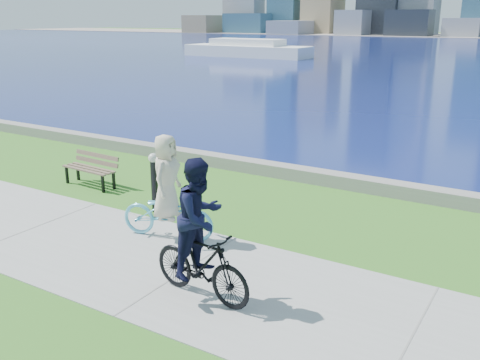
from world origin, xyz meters
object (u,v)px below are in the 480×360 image
object	(u,v)px
park_bench	(92,167)
cyclist_man	(201,241)
cyclist_woman	(167,200)
bollard_lamp	(154,179)

from	to	relation	value
park_bench	cyclist_man	bearing A→B (deg)	-26.30
park_bench	cyclist_woman	distance (m)	4.38
park_bench	cyclist_woman	world-z (taller)	cyclist_woman
park_bench	cyclist_woman	xyz separation A→B (m)	(4.00, -1.75, 0.30)
cyclist_woman	cyclist_man	distance (m)	2.62
park_bench	bollard_lamp	world-z (taller)	bollard_lamp
bollard_lamp	cyclist_man	distance (m)	4.26
bollard_lamp	cyclist_man	bearing A→B (deg)	-39.99
park_bench	cyclist_woman	size ratio (longest dim) A/B	0.78
cyclist_man	cyclist_woman	bearing A→B (deg)	56.66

